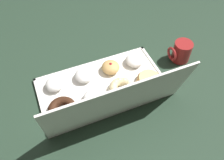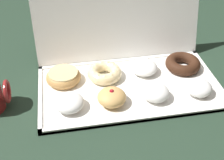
{
  "view_description": "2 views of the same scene",
  "coord_description": "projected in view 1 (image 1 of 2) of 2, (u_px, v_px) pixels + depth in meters",
  "views": [
    {
      "loc": [
        0.21,
        0.63,
        0.87
      ],
      "look_at": [
        -0.04,
        0.03,
        0.06
      ],
      "focal_mm": 37.94,
      "sensor_mm": 36.0,
      "label": 1
    },
    {
      "loc": [
        -0.19,
        -0.74,
        0.62
      ],
      "look_at": [
        -0.05,
        0.02,
        0.03
      ],
      "focal_mm": 49.1,
      "sensor_mm": 36.0,
      "label": 2
    }
  ],
  "objects": [
    {
      "name": "powdered_filled_donut_0",
      "position": [
        134.0,
        60.0,
        1.15
      ],
      "size": [
        0.09,
        0.09,
        0.04
      ],
      "color": "white",
      "rests_on": "donut_box"
    },
    {
      "name": "donut_box",
      "position": [
        102.0,
        86.0,
        1.09
      ],
      "size": [
        0.57,
        0.31,
        0.01
      ],
      "color": "white",
      "rests_on": "ground"
    },
    {
      "name": "glazed_ring_donut_4",
      "position": [
        149.0,
        80.0,
        1.08
      ],
      "size": [
        0.11,
        0.11,
        0.04
      ],
      "color": "tan",
      "rests_on": "donut_box"
    },
    {
      "name": "box_lid_open",
      "position": [
        119.0,
        102.0,
        0.87
      ],
      "size": [
        0.57,
        0.07,
        0.27
      ],
      "primitive_type": "cube",
      "rotation": [
        1.33,
        0.0,
        0.0
      ],
      "color": "white",
      "rests_on": "ground"
    },
    {
      "name": "powdered_filled_donut_2",
      "position": [
        84.0,
        75.0,
        1.09
      ],
      "size": [
        0.08,
        0.08,
        0.05
      ],
      "color": "white",
      "rests_on": "donut_box"
    },
    {
      "name": "coffee_mug",
      "position": [
        181.0,
        51.0,
        1.16
      ],
      "size": [
        0.11,
        0.09,
        0.1
      ],
      "color": "maroon",
      "rests_on": "ground"
    },
    {
      "name": "powdered_filled_donut_6",
      "position": [
        94.0,
        98.0,
        1.01
      ],
      "size": [
        0.09,
        0.09,
        0.04
      ],
      "color": "white",
      "rests_on": "donut_box"
    },
    {
      "name": "powdered_filled_donut_3",
      "position": [
        54.0,
        84.0,
        1.06
      ],
      "size": [
        0.08,
        0.08,
        0.04
      ],
      "color": "white",
      "rests_on": "donut_box"
    },
    {
      "name": "chocolate_cake_ring_donut_7",
      "position": [
        62.0,
        109.0,
        0.98
      ],
      "size": [
        0.12,
        0.12,
        0.04
      ],
      "color": "#381E11",
      "rests_on": "donut_box"
    },
    {
      "name": "jelly_filled_donut_1",
      "position": [
        111.0,
        67.0,
        1.12
      ],
      "size": [
        0.09,
        0.09,
        0.05
      ],
      "color": "tan",
      "rests_on": "donut_box"
    },
    {
      "name": "ground_plane",
      "position": [
        102.0,
        87.0,
        1.09
      ],
      "size": [
        3.0,
        3.0,
        0.0
      ],
      "primitive_type": "plane",
      "color": "#233828"
    },
    {
      "name": "cruller_donut_5",
      "position": [
        122.0,
        88.0,
        1.05
      ],
      "size": [
        0.11,
        0.11,
        0.04
      ],
      "color": "beige",
      "rests_on": "donut_box"
    }
  ]
}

